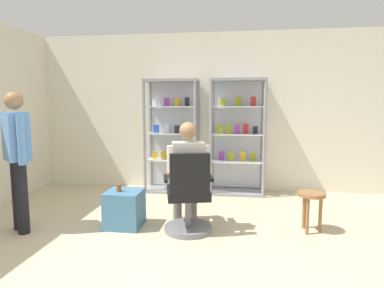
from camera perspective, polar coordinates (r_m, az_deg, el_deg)
name	(u,v)px	position (r m, az deg, el deg)	size (l,w,h in m)	color
ground_plane	(173,273)	(3.09, -3.44, -21.76)	(7.20, 7.20, 0.00)	#C6B793
back_wall	(206,112)	(5.68, 2.47, 5.60)	(6.00, 0.10, 2.70)	silver
display_cabinet_left	(173,135)	(5.56, -3.44, 1.56)	(0.90, 0.45, 1.90)	gray
display_cabinet_right	(237,136)	(5.45, 7.97, 1.39)	(0.90, 0.45, 1.90)	gray
office_chair	(188,200)	(3.78, -0.63, -9.81)	(0.62, 0.59, 0.96)	slate
seated_shopkeeper	(187,170)	(3.86, -0.87, -4.58)	(0.55, 0.62, 1.29)	slate
storage_crate	(125,209)	(4.11, -11.80, -11.09)	(0.42, 0.41, 0.44)	teal
tea_glass	(119,188)	(4.02, -12.76, -7.54)	(0.06, 0.06, 0.09)	brown
standing_customer	(17,153)	(4.22, -28.47, -1.40)	(0.42, 0.40, 1.63)	black
wooden_stool	(311,201)	(4.07, 20.27, -9.36)	(0.32, 0.32, 0.47)	olive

